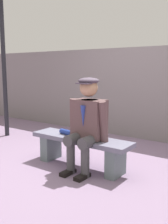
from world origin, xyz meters
TOP-DOWN VIEW (x-y plane):
  - ground_plane at (0.00, 0.00)m, footprint 30.00×30.00m
  - bench at (0.00, 0.00)m, footprint 1.48×0.38m
  - seated_man at (-0.15, 0.06)m, footprint 0.58×0.57m
  - rolled_magazine at (0.23, 0.02)m, footprint 0.23×0.11m
  - stadium_wall at (0.00, -1.99)m, footprint 12.00×0.24m
  - lamp_post at (2.26, -0.52)m, footprint 0.26×0.26m

SIDE VIEW (x-z plane):
  - ground_plane at x=0.00m, z-range 0.00..0.00m
  - bench at x=0.00m, z-range 0.08..0.50m
  - rolled_magazine at x=0.23m, z-range 0.43..0.50m
  - seated_man at x=-0.15m, z-range 0.06..1.29m
  - stadium_wall at x=0.00m, z-range 0.00..1.75m
  - lamp_post at x=2.26m, z-range 0.61..3.93m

